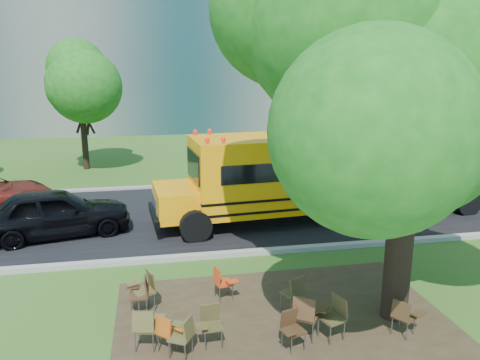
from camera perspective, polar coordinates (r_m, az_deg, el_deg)
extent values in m
plane|color=#2D5019|center=(10.77, -1.08, -15.59)|extent=(160.00, 160.00, 0.00)
cube|color=#382819|center=(10.53, 5.00, -16.27)|extent=(7.00, 4.50, 0.03)
cube|color=black|center=(17.16, -5.06, -4.18)|extent=(80.00, 8.00, 0.04)
cube|color=gray|center=(13.41, -3.29, -9.14)|extent=(80.00, 0.25, 0.14)
cube|color=gray|center=(21.07, -6.21, -0.69)|extent=(80.00, 0.25, 0.14)
cylinder|color=black|center=(25.73, -18.45, 5.11)|extent=(0.32, 0.32, 3.50)
sphere|color=#175D15|center=(25.51, -18.87, 10.60)|extent=(4.80, 4.80, 4.80)
cylinder|color=black|center=(25.35, 11.52, 6.22)|extent=(0.38, 0.38, 4.20)
sphere|color=#175D15|center=(25.16, 11.84, 12.87)|extent=(5.60, 5.60, 5.60)
cylinder|color=black|center=(10.19, 19.05, -5.10)|extent=(0.56, 0.56, 4.22)
sphere|color=#175D15|center=(9.69, 20.54, 13.09)|extent=(7.20, 7.20, 7.20)
cube|color=#FB9A07|center=(17.06, 12.83, 1.50)|extent=(11.13, 3.39, 2.44)
cube|color=black|center=(17.15, 13.76, 2.45)|extent=(10.54, 3.38, 0.60)
cube|color=#FB9A07|center=(15.37, -7.86, -2.58)|extent=(1.47, 2.29, 0.95)
cube|color=black|center=(17.20, 12.72, -0.53)|extent=(11.16, 3.42, 0.08)
cube|color=black|center=(17.29, 12.66, -1.71)|extent=(11.16, 3.42, 0.08)
cylinder|color=black|center=(14.41, -5.41, -5.70)|extent=(1.02, 0.38, 1.00)
cylinder|color=black|center=(16.75, -6.94, -2.96)|extent=(1.02, 0.38, 1.00)
cylinder|color=black|center=(17.92, 22.69, -2.84)|extent=(1.02, 0.38, 1.00)
cylinder|color=black|center=(19.86, 18.31, -0.93)|extent=(1.02, 0.38, 1.00)
cylinder|color=black|center=(18.81, 26.05, -2.43)|extent=(1.02, 0.38, 1.00)
cylinder|color=black|center=(20.66, 21.53, -0.65)|extent=(1.02, 0.38, 1.00)
cube|color=brown|center=(9.46, -11.43, -17.18)|extent=(0.50, 0.48, 0.05)
cube|color=brown|center=(9.19, -11.75, -16.57)|extent=(0.41, 0.18, 0.40)
cube|color=brown|center=(9.47, -9.79, -16.22)|extent=(0.28, 0.32, 0.03)
cylinder|color=slate|center=(9.75, -12.16, -17.75)|extent=(0.02, 0.02, 0.45)
cylinder|color=slate|center=(9.40, -10.53, -18.97)|extent=(0.02, 0.02, 0.45)
cube|color=#B54E13|center=(9.33, -8.60, -17.90)|extent=(0.52, 0.52, 0.04)
cube|color=#B54E13|center=(9.13, -9.34, -17.26)|extent=(0.32, 0.31, 0.36)
cube|color=#B54E13|center=(9.23, -7.05, -17.44)|extent=(0.31, 0.32, 0.03)
cylinder|color=slate|center=(9.62, -8.65, -18.26)|extent=(0.02, 0.02, 0.40)
cylinder|color=slate|center=(9.25, -8.47, -19.64)|extent=(0.02, 0.02, 0.40)
cube|color=brown|center=(9.13, -7.27, -18.47)|extent=(0.52, 0.53, 0.05)
cube|color=brown|center=(8.96, -6.29, -17.58)|extent=(0.26, 0.37, 0.38)
cube|color=brown|center=(9.29, -7.43, -17.04)|extent=(0.33, 0.31, 0.03)
cylinder|color=slate|center=(9.18, -8.63, -19.86)|extent=(0.02, 0.02, 0.42)
cylinder|color=slate|center=(9.30, -5.84, -19.29)|extent=(0.02, 0.02, 0.42)
cube|color=#483F1F|center=(9.39, -3.45, -17.37)|extent=(0.41, 0.39, 0.05)
cube|color=#483F1F|center=(9.43, -3.66, -15.78)|extent=(0.38, 0.11, 0.38)
cube|color=#483F1F|center=(9.19, -4.76, -17.32)|extent=(0.22, 0.27, 0.03)
cylinder|color=slate|center=(9.39, -2.24, -18.86)|extent=(0.02, 0.02, 0.42)
cylinder|color=slate|center=(9.61, -4.59, -18.06)|extent=(0.02, 0.02, 0.42)
cube|color=#472E19|center=(9.65, 8.07, -16.04)|extent=(0.63, 0.63, 0.06)
cube|color=#472E19|center=(9.36, 7.78, -15.31)|extent=(0.43, 0.34, 0.45)
cube|color=#472E19|center=(9.66, 9.93, -15.17)|extent=(0.38, 0.39, 0.03)
cylinder|color=slate|center=(9.98, 7.24, -16.60)|extent=(0.03, 0.03, 0.50)
cylinder|color=slate|center=(9.58, 8.84, -18.04)|extent=(0.03, 0.03, 0.50)
cube|color=#3F2716|center=(9.32, 6.56, -17.80)|extent=(0.47, 0.46, 0.05)
cube|color=#3F2716|center=(9.33, 5.98, -16.33)|extent=(0.37, 0.20, 0.36)
cube|color=#3F2716|center=(9.07, 5.90, -17.96)|extent=(0.27, 0.30, 0.03)
cylinder|color=slate|center=(9.41, 7.90, -18.99)|extent=(0.02, 0.02, 0.41)
cylinder|color=slate|center=(9.46, 5.15, -18.71)|extent=(0.02, 0.02, 0.41)
cube|color=#4D4021|center=(9.70, 11.13, -16.23)|extent=(0.54, 0.55, 0.05)
cube|color=#4D4021|center=(9.70, 12.05, -14.73)|extent=(0.23, 0.43, 0.42)
cube|color=#4D4021|center=(9.71, 9.49, -15.25)|extent=(0.35, 0.31, 0.03)
cylinder|color=slate|center=(9.60, 10.96, -18.18)|extent=(0.02, 0.02, 0.47)
cylinder|color=slate|center=(10.03, 11.16, -16.69)|extent=(0.02, 0.02, 0.47)
cube|color=#432D18|center=(10.22, 19.35, -15.47)|extent=(0.52, 0.53, 0.05)
cube|color=#432D18|center=(9.99, 19.00, -14.82)|extent=(0.28, 0.36, 0.37)
cube|color=#432D18|center=(10.19, 20.89, -14.98)|extent=(0.33, 0.31, 0.03)
cylinder|color=slate|center=(10.50, 18.88, -15.89)|extent=(0.02, 0.02, 0.41)
cylinder|color=slate|center=(10.14, 19.66, -17.09)|extent=(0.02, 0.02, 0.41)
cube|color=#462919|center=(10.66, -12.25, -13.61)|extent=(0.39, 0.41, 0.05)
cube|color=#462919|center=(10.56, -11.36, -12.57)|extent=(0.10, 0.38, 0.38)
cube|color=#462919|center=(10.83, -12.96, -12.54)|extent=(0.27, 0.21, 0.03)
cylinder|color=slate|center=(10.63, -13.13, -15.06)|extent=(0.02, 0.02, 0.43)
cylinder|color=slate|center=(10.90, -11.28, -14.20)|extent=(0.02, 0.02, 0.43)
cube|color=brown|center=(10.73, -11.70, -13.15)|extent=(0.55, 0.56, 0.05)
cube|color=brown|center=(10.68, -10.79, -11.84)|extent=(0.24, 0.43, 0.42)
cube|color=brown|center=(10.85, -12.95, -12.16)|extent=(0.36, 0.32, 0.03)
cylinder|color=slate|center=(10.63, -12.23, -14.86)|extent=(0.03, 0.03, 0.47)
cylinder|color=slate|center=(11.04, -11.08, -13.69)|extent=(0.03, 0.03, 0.47)
cube|color=red|center=(11.02, -2.02, -12.42)|extent=(0.44, 0.46, 0.05)
cube|color=red|center=(10.88, -2.86, -11.61)|extent=(0.17, 0.38, 0.37)
cube|color=red|center=(10.83, -0.94, -12.25)|extent=(0.30, 0.25, 0.03)
cylinder|color=slate|center=(11.30, -1.55, -12.91)|extent=(0.02, 0.02, 0.41)
cylinder|color=slate|center=(10.93, -2.49, -13.87)|extent=(0.02, 0.02, 0.41)
cube|color=#493E1F|center=(10.60, 6.34, -13.50)|extent=(0.53, 0.53, 0.05)
cube|color=#493E1F|center=(10.40, 7.04, -12.79)|extent=(0.39, 0.25, 0.39)
cube|color=#493E1F|center=(10.78, 6.76, -12.34)|extent=(0.31, 0.34, 0.03)
cylinder|color=slate|center=(10.71, 5.03, -14.48)|extent=(0.02, 0.02, 0.43)
cylinder|color=slate|center=(10.70, 7.59, -14.57)|extent=(0.02, 0.02, 0.43)
imported|color=black|center=(15.87, -21.60, -3.72)|extent=(4.87, 2.80, 1.56)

